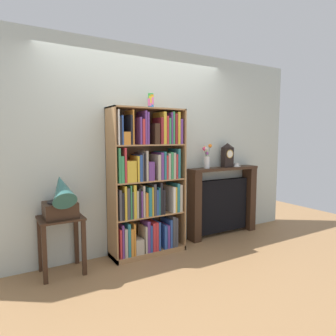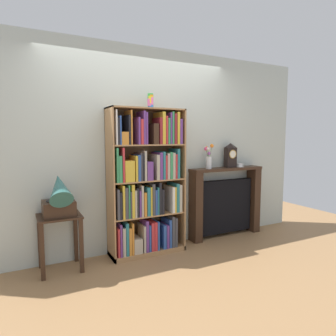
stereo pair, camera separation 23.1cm
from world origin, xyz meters
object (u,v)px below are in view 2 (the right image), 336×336
at_px(mantel_clock, 230,155).
at_px(flower_vase, 209,158).
at_px(bookshelf, 146,187).
at_px(gramophone, 59,197).
at_px(side_table_left, 60,231).
at_px(fireplace_mantel, 225,202).
at_px(cup_stack, 150,101).
at_px(teacup_with_saucer, 240,165).

distance_m(mantel_clock, flower_vase, 0.39).
distance_m(bookshelf, flower_vase, 1.05).
bearing_deg(gramophone, side_table_left, 90.00).
height_order(gramophone, fireplace_mantel, gramophone).
distance_m(cup_stack, flower_vase, 1.18).
bearing_deg(bookshelf, mantel_clock, 2.93).
distance_m(gramophone, mantel_clock, 2.47).
bearing_deg(gramophone, fireplace_mantel, 4.46).
distance_m(fireplace_mantel, mantel_clock, 0.71).
xyz_separation_m(side_table_left, teacup_with_saucer, (2.62, 0.09, 0.61)).
xyz_separation_m(bookshelf, side_table_left, (-1.06, -0.02, -0.41)).
height_order(side_table_left, gramophone, gramophone).
bearing_deg(teacup_with_saucer, bookshelf, -177.33).
xyz_separation_m(cup_stack, flower_vase, (0.91, 0.02, -0.75)).
height_order(cup_stack, fireplace_mantel, cup_stack).
xyz_separation_m(cup_stack, fireplace_mantel, (1.24, 0.05, -1.43)).
xyz_separation_m(fireplace_mantel, mantel_clock, (0.06, -0.02, 0.71)).
bearing_deg(bookshelf, teacup_with_saucer, 2.67).
height_order(side_table_left, fireplace_mantel, fireplace_mantel).
height_order(flower_vase, teacup_with_saucer, flower_vase).
distance_m(bookshelf, teacup_with_saucer, 1.58).
relative_size(gramophone, flower_vase, 1.52).
bearing_deg(cup_stack, gramophone, -173.05).
relative_size(fireplace_mantel, teacup_with_saucer, 8.65).
xyz_separation_m(bookshelf, flower_vase, (0.99, 0.07, 0.32)).
height_order(bookshelf, cup_stack, cup_stack).
bearing_deg(fireplace_mantel, mantel_clock, -19.12).
distance_m(side_table_left, gramophone, 0.41).
height_order(bookshelf, fireplace_mantel, bookshelf).
height_order(side_table_left, flower_vase, flower_vase).
bearing_deg(cup_stack, flower_vase, 1.45).
bearing_deg(cup_stack, teacup_with_saucer, 1.06).
relative_size(cup_stack, teacup_with_saucer, 1.35).
distance_m(cup_stack, gramophone, 1.58).
relative_size(side_table_left, mantel_clock, 1.74).
bearing_deg(bookshelf, fireplace_mantel, 4.00).
distance_m(bookshelf, side_table_left, 1.13).
bearing_deg(bookshelf, side_table_left, -179.00).
height_order(mantel_clock, teacup_with_saucer, mantel_clock).
bearing_deg(flower_vase, bookshelf, -176.04).
distance_m(flower_vase, teacup_with_saucer, 0.59).
height_order(bookshelf, gramophone, bookshelf).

